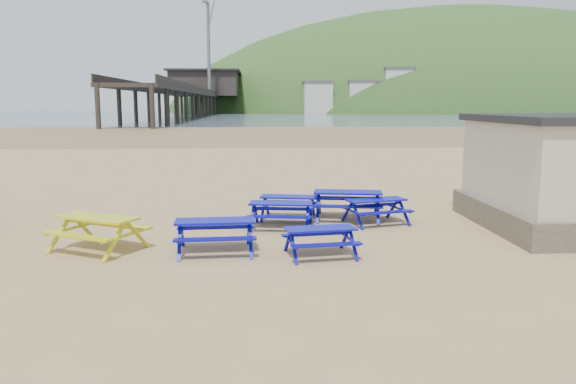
{
  "coord_description": "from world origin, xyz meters",
  "views": [
    {
      "loc": [
        0.51,
        -14.05,
        3.46
      ],
      "look_at": [
        1.29,
        1.5,
        1.0
      ],
      "focal_mm": 35.0,
      "sensor_mm": 36.0,
      "label": 1
    }
  ],
  "objects": [
    {
      "name": "headland_town",
      "position": [
        90.0,
        229.68,
        -9.91
      ],
      "size": [
        264.0,
        144.0,
        108.0
      ],
      "color": "#2D4C1E",
      "rests_on": "ground"
    },
    {
      "name": "picnic_table_blue_c",
      "position": [
        3.15,
        2.49,
        0.43
      ],
      "size": [
        2.25,
        1.92,
        0.85
      ],
      "rotation": [
        0.0,
        0.0,
        -0.15
      ],
      "color": "#060094",
      "rests_on": "ground"
    },
    {
      "name": "picnic_table_blue_d",
      "position": [
        -0.55,
        -1.17,
        0.39
      ],
      "size": [
        1.95,
        1.61,
        0.78
      ],
      "rotation": [
        0.0,
        0.0,
        0.07
      ],
      "color": "#060094",
      "rests_on": "ground"
    },
    {
      "name": "sea",
      "position": [
        0.0,
        170.0,
        0.01
      ],
      "size": [
        400.0,
        400.0,
        0.0
      ],
      "primitive_type": "plane",
      "color": "#4B5E6B",
      "rests_on": "ground"
    },
    {
      "name": "picnic_table_blue_b",
      "position": [
        1.09,
        1.35,
        0.37
      ],
      "size": [
        1.92,
        1.62,
        0.73
      ],
      "rotation": [
        0.0,
        0.0,
        -0.13
      ],
      "color": "#060094",
      "rests_on": "ground"
    },
    {
      "name": "wet_sand",
      "position": [
        0.0,
        55.0,
        0.0
      ],
      "size": [
        400.0,
        400.0,
        0.0
      ],
      "primitive_type": "plane",
      "color": "olive",
      "rests_on": "ground"
    },
    {
      "name": "picnic_table_yellow",
      "position": [
        -3.34,
        -0.87,
        0.41
      ],
      "size": [
        2.48,
        2.33,
        0.82
      ],
      "rotation": [
        0.0,
        0.0,
        -0.5
      ],
      "color": "yellow",
      "rests_on": "ground"
    },
    {
      "name": "pier",
      "position": [
        -17.99,
        178.23,
        5.46
      ],
      "size": [
        24.0,
        220.0,
        39.29
      ],
      "color": "black",
      "rests_on": "ground"
    },
    {
      "name": "ground",
      "position": [
        0.0,
        0.0,
        0.0
      ],
      "size": [
        400.0,
        400.0,
        0.0
      ],
      "primitive_type": "plane",
      "color": "tan",
      "rests_on": "ground"
    },
    {
      "name": "picnic_table_blue_a",
      "position": [
        1.36,
        2.63,
        0.35
      ],
      "size": [
        1.88,
        1.62,
        0.7
      ],
      "rotation": [
        0.0,
        0.0,
        -0.18
      ],
      "color": "#060094",
      "rests_on": "ground"
    },
    {
      "name": "picnic_table_blue_g",
      "position": [
        3.87,
        1.83,
        0.36
      ],
      "size": [
        2.04,
        1.81,
        0.72
      ],
      "rotation": [
        0.0,
        0.0,
        0.28
      ],
      "color": "#060094",
      "rests_on": "ground"
    },
    {
      "name": "picnic_table_blue_e",
      "position": [
        1.88,
        -1.63,
        0.33
      ],
      "size": [
        1.77,
        1.51,
        0.67
      ],
      "rotation": [
        0.0,
        0.0,
        0.16
      ],
      "color": "#060094",
      "rests_on": "ground"
    }
  ]
}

